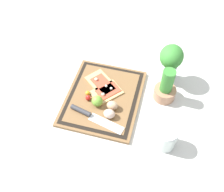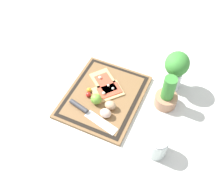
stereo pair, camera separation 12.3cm
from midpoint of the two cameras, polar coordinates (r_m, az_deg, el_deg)
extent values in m
plane|color=silver|center=(1.26, 0.98, -0.50)|extent=(6.00, 6.00, 0.00)
cube|color=brown|center=(1.26, 0.99, -0.29)|extent=(0.42, 0.35, 0.02)
cube|color=black|center=(1.25, 0.99, -0.06)|extent=(0.39, 0.32, 0.00)
cube|color=brown|center=(1.25, 0.99, -0.02)|extent=(0.36, 0.28, 0.00)
cube|color=tan|center=(1.30, 1.10, 2.88)|extent=(0.18, 0.19, 0.01)
cube|color=#D14C33|center=(1.28, 1.35, 2.67)|extent=(0.13, 0.14, 0.00)
sphere|color=silver|center=(1.30, 0.05, 3.88)|extent=(0.02, 0.02, 0.02)
sphere|color=silver|center=(1.27, 1.78, 2.22)|extent=(0.01, 0.01, 0.01)
cube|color=tan|center=(1.26, 1.81, 0.74)|extent=(0.17, 0.17, 0.01)
cube|color=#D14C33|center=(1.26, 2.25, 1.05)|extent=(0.13, 0.12, 0.00)
sphere|color=silver|center=(1.23, 1.04, 0.32)|extent=(0.02, 0.02, 0.02)
sphere|color=silver|center=(1.26, 2.98, 1.47)|extent=(0.01, 0.01, 0.01)
cube|color=silver|center=(1.16, 0.61, -5.98)|extent=(0.08, 0.17, 0.00)
cylinder|color=#38383D|center=(1.20, -4.35, -2.40)|extent=(0.05, 0.10, 0.02)
ellipsoid|color=tan|center=(1.19, 2.57, -2.24)|extent=(0.04, 0.05, 0.04)
ellipsoid|color=beige|center=(1.16, 1.60, -3.94)|extent=(0.04, 0.05, 0.04)
sphere|color=#70A838|center=(1.20, -0.55, -0.83)|extent=(0.05, 0.05, 0.05)
sphere|color=red|center=(1.24, -2.34, 0.11)|extent=(0.03, 0.03, 0.03)
sphere|color=gold|center=(1.25, -2.25, 1.15)|extent=(0.02, 0.02, 0.02)
cylinder|color=#AD7A5B|center=(1.26, 14.34, -1.05)|extent=(0.10, 0.10, 0.06)
cylinder|color=#388433|center=(1.20, 15.05, 1.07)|extent=(0.06, 0.06, 0.15)
cylinder|color=silver|center=(1.10, 13.00, -10.82)|extent=(0.08, 0.08, 0.10)
cylinder|color=olive|center=(1.13, 12.71, -11.51)|extent=(0.07, 0.07, 0.04)
cylinder|color=silver|center=(1.05, 13.54, -9.48)|extent=(0.08, 0.08, 0.01)
cylinder|color=silver|center=(1.31, 15.75, 3.42)|extent=(0.08, 0.08, 0.11)
ellipsoid|color=#388433|center=(1.24, 16.81, 6.57)|extent=(0.13, 0.11, 0.10)
camera|label=1|loc=(0.06, -87.13, 3.79)|focal=42.00mm
camera|label=2|loc=(0.06, 92.87, -3.79)|focal=42.00mm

